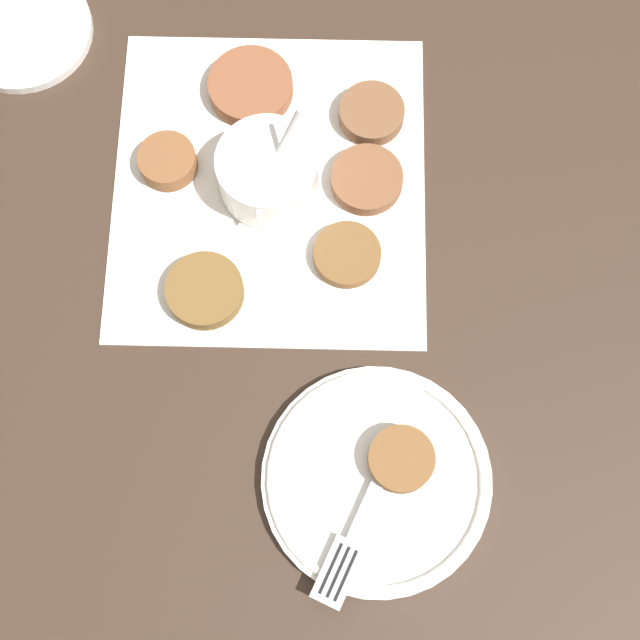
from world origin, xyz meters
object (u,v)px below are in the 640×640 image
at_px(sauce_bowl, 268,174).
at_px(serving_plate, 377,479).
at_px(extra_saucer, 22,30).
at_px(fork, 353,540).
at_px(fritter_on_plate, 401,459).

distance_m(sauce_bowl, serving_plate, 0.31).
distance_m(sauce_bowl, extra_saucer, 0.32).
xyz_separation_m(fork, extra_saucer, (-0.48, -0.41, -0.02)).
height_order(sauce_bowl, serving_plate, sauce_bowl).
distance_m(serving_plate, fritter_on_plate, 0.03).
bearing_deg(sauce_bowl, fork, 20.37).
height_order(sauce_bowl, fork, sauce_bowl).
height_order(serving_plate, extra_saucer, serving_plate).
bearing_deg(serving_plate, fork, -15.42).
bearing_deg(extra_saucer, serving_plate, 45.30).
height_order(serving_plate, fork, fork).
relative_size(sauce_bowl, fritter_on_plate, 1.81).
bearing_deg(fritter_on_plate, sauce_bowl, -148.61).
bearing_deg(fork, extra_saucer, -139.32).
bearing_deg(extra_saucer, sauce_bowl, 63.45).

